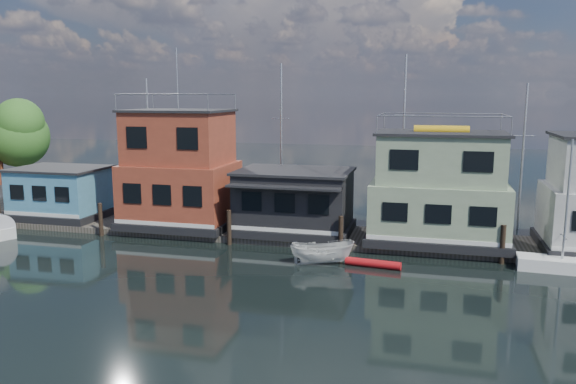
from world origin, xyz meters
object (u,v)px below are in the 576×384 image
(houseboat_blue, at_px, (61,193))
(day_sailer, at_px, (562,264))
(houseboat_dark, at_px, (294,201))
(houseboat_green, at_px, (439,190))
(motorboat, at_px, (322,253))
(houseboat_red, at_px, (180,171))
(red_kayak, at_px, (373,263))

(houseboat_blue, xyz_separation_m, day_sailer, (32.93, -3.41, -1.79))
(houseboat_blue, relative_size, houseboat_dark, 0.86)
(houseboat_dark, distance_m, houseboat_green, 9.07)
(houseboat_dark, xyz_separation_m, motorboat, (2.89, -5.40, -1.74))
(houseboat_red, height_order, houseboat_green, houseboat_red)
(houseboat_red, xyz_separation_m, day_sailer, (23.43, -3.41, -3.69))
(houseboat_dark, distance_m, red_kayak, 8.02)
(houseboat_dark, bearing_deg, day_sailer, -12.41)
(houseboat_blue, xyz_separation_m, red_kayak, (23.17, -5.25, -1.98))
(houseboat_dark, bearing_deg, houseboat_blue, 179.94)
(houseboat_green, height_order, day_sailer, houseboat_green)
(houseboat_dark, relative_size, day_sailer, 1.06)
(day_sailer, bearing_deg, houseboat_dark, 171.02)
(red_kayak, bearing_deg, houseboat_blue, 174.04)
(houseboat_red, height_order, houseboat_dark, houseboat_red)
(houseboat_blue, height_order, houseboat_dark, houseboat_dark)
(houseboat_dark, bearing_deg, motorboat, -61.80)
(houseboat_red, bearing_deg, motorboat, -26.44)
(houseboat_red, distance_m, day_sailer, 23.96)
(houseboat_green, height_order, red_kayak, houseboat_green)
(houseboat_red, relative_size, red_kayak, 3.92)
(houseboat_green, bearing_deg, day_sailer, -27.96)
(motorboat, distance_m, red_kayak, 2.81)
(houseboat_green, xyz_separation_m, day_sailer, (6.43, -3.41, -3.13))
(houseboat_blue, relative_size, houseboat_green, 0.76)
(houseboat_blue, distance_m, red_kayak, 23.84)
(houseboat_red, distance_m, houseboat_dark, 8.18)
(day_sailer, relative_size, motorboat, 1.99)
(motorboat, relative_size, red_kayak, 1.17)
(houseboat_green, relative_size, red_kayak, 2.78)
(houseboat_green, bearing_deg, motorboat, -138.42)
(day_sailer, bearing_deg, houseboat_green, 155.46)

